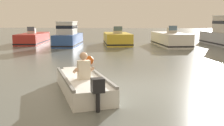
{
  "coord_description": "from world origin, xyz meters",
  "views": [
    {
      "loc": [
        0.24,
        -7.89,
        2.06
      ],
      "look_at": [
        -0.64,
        1.27,
        0.55
      ],
      "focal_mm": 42.32,
      "sensor_mm": 36.0,
      "label": 1
    }
  ],
  "objects_px": {
    "moored_boat_blue": "(68,37)",
    "mooring_buoy": "(89,60)",
    "moored_boat_yellow": "(117,39)",
    "moored_boat_white": "(170,40)",
    "moored_boat_red": "(33,39)",
    "moored_boat_grey": "(224,34)",
    "rowboat_with_person": "(82,84)"
  },
  "relations": [
    {
      "from": "mooring_buoy",
      "to": "moored_boat_red",
      "type": "bearing_deg",
      "value": 123.01
    },
    {
      "from": "rowboat_with_person",
      "to": "moored_boat_grey",
      "type": "distance_m",
      "value": 17.28
    },
    {
      "from": "moored_boat_blue",
      "to": "moored_boat_white",
      "type": "height_order",
      "value": "moored_boat_blue"
    },
    {
      "from": "moored_boat_yellow",
      "to": "moored_boat_grey",
      "type": "height_order",
      "value": "moored_boat_grey"
    },
    {
      "from": "moored_boat_blue",
      "to": "mooring_buoy",
      "type": "relative_size",
      "value": 11.11
    },
    {
      "from": "moored_boat_blue",
      "to": "moored_boat_yellow",
      "type": "height_order",
      "value": "moored_boat_blue"
    },
    {
      "from": "rowboat_with_person",
      "to": "mooring_buoy",
      "type": "bearing_deg",
      "value": 98.04
    },
    {
      "from": "moored_boat_blue",
      "to": "moored_boat_grey",
      "type": "bearing_deg",
      "value": 7.17
    },
    {
      "from": "moored_boat_white",
      "to": "mooring_buoy",
      "type": "xyz_separation_m",
      "value": [
        -4.82,
        -9.69,
        -0.29
      ]
    },
    {
      "from": "moored_boat_grey",
      "to": "moored_boat_red",
      "type": "bearing_deg",
      "value": 178.94
    },
    {
      "from": "moored_boat_grey",
      "to": "moored_boat_white",
      "type": "bearing_deg",
      "value": -170.96
    },
    {
      "from": "rowboat_with_person",
      "to": "moored_boat_yellow",
      "type": "relative_size",
      "value": 0.74
    },
    {
      "from": "moored_boat_yellow",
      "to": "moored_boat_blue",
      "type": "bearing_deg",
      "value": -159.32
    },
    {
      "from": "mooring_buoy",
      "to": "moored_boat_grey",
      "type": "bearing_deg",
      "value": 48.53
    },
    {
      "from": "moored_boat_blue",
      "to": "moored_boat_white",
      "type": "xyz_separation_m",
      "value": [
        8.11,
        0.88,
        -0.23
      ]
    },
    {
      "from": "moored_boat_red",
      "to": "mooring_buoy",
      "type": "distance_m",
      "value": 12.74
    },
    {
      "from": "moored_boat_grey",
      "to": "mooring_buoy",
      "type": "distance_m",
      "value": 13.88
    },
    {
      "from": "moored_boat_blue",
      "to": "moored_boat_red",
      "type": "bearing_deg",
      "value": 152.86
    },
    {
      "from": "moored_boat_yellow",
      "to": "mooring_buoy",
      "type": "distance_m",
      "value": 10.27
    },
    {
      "from": "moored_boat_white",
      "to": "moored_boat_red",
      "type": "bearing_deg",
      "value": 175.18
    },
    {
      "from": "moored_boat_white",
      "to": "moored_boat_yellow",
      "type": "bearing_deg",
      "value": 172.55
    },
    {
      "from": "rowboat_with_person",
      "to": "moored_boat_blue",
      "type": "xyz_separation_m",
      "value": [
        -3.95,
        13.44,
        0.48
      ]
    },
    {
      "from": "moored_boat_blue",
      "to": "moored_boat_yellow",
      "type": "relative_size",
      "value": 0.98
    },
    {
      "from": "rowboat_with_person",
      "to": "mooring_buoy",
      "type": "distance_m",
      "value": 4.67
    },
    {
      "from": "moored_boat_blue",
      "to": "moored_boat_yellow",
      "type": "bearing_deg",
      "value": 20.68
    },
    {
      "from": "moored_boat_white",
      "to": "moored_boat_grey",
      "type": "height_order",
      "value": "moored_boat_grey"
    },
    {
      "from": "moored_boat_blue",
      "to": "mooring_buoy",
      "type": "distance_m",
      "value": 9.43
    },
    {
      "from": "moored_boat_red",
      "to": "moored_boat_blue",
      "type": "relative_size",
      "value": 1.21
    },
    {
      "from": "moored_boat_yellow",
      "to": "mooring_buoy",
      "type": "height_order",
      "value": "moored_boat_yellow"
    },
    {
      "from": "mooring_buoy",
      "to": "moored_boat_blue",
      "type": "bearing_deg",
      "value": 110.5
    },
    {
      "from": "moored_boat_blue",
      "to": "mooring_buoy",
      "type": "xyz_separation_m",
      "value": [
        3.3,
        -8.82,
        -0.52
      ]
    },
    {
      "from": "moored_boat_white",
      "to": "mooring_buoy",
      "type": "bearing_deg",
      "value": -116.43
    }
  ]
}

